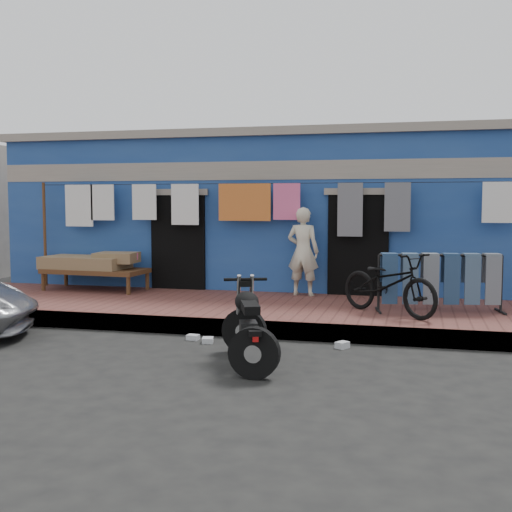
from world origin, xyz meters
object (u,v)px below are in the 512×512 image
Objects in this scene: charpoy at (95,272)px; seated_person at (303,251)px; motorcycle at (249,324)px; bicycle at (389,276)px; jeans_rack at (440,282)px.

seated_person is at bearing 3.84° from charpoy.
charpoy is at bearing 116.22° from motorcycle.
charpoy is at bearing 115.13° from bicycle.
motorcycle is at bearing -128.28° from jeans_rack.
bicycle is 0.89× the size of jeans_rack.
seated_person is 2.70m from jeans_rack.
jeans_rack is (2.37, -1.25, -0.33)m from seated_person.
jeans_rack reaches higher than charpoy.
bicycle is 2.98m from motorcycle.
bicycle is at bearing 142.55° from seated_person.
jeans_rack is at bearing -8.69° from charpoy.
seated_person is 2.31m from bicycle.
seated_person is at bearing 83.40° from bicycle.
seated_person reaches higher than jeans_rack.
seated_person is at bearing 152.17° from jeans_rack.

